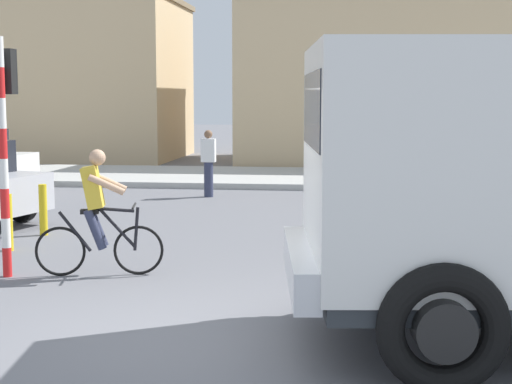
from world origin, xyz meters
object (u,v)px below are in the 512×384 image
object	(u,v)px
traffic_light_pole	(4,123)
bollard_far	(43,210)
bollard_near	(8,223)
pedestrian_near_kerb	(208,162)
cyclist	(98,213)

from	to	relation	value
traffic_light_pole	bollard_far	bearing A→B (deg)	104.12
bollard_near	traffic_light_pole	bearing A→B (deg)	-64.96
bollard_near	bollard_far	size ratio (longest dim) A/B	1.00
pedestrian_near_kerb	bollard_near	size ratio (longest dim) A/B	1.80
pedestrian_near_kerb	bollard_far	size ratio (longest dim) A/B	1.80
bollard_near	pedestrian_near_kerb	bearing A→B (deg)	74.81
traffic_light_pole	bollard_far	distance (m)	3.52
cyclist	pedestrian_near_kerb	bearing A→B (deg)	90.50
cyclist	bollard_far	bearing A→B (deg)	124.32
cyclist	bollard_near	size ratio (longest dim) A/B	1.91
cyclist	bollard_near	bearing A→B (deg)	143.00
traffic_light_pole	bollard_near	bearing A→B (deg)	115.04
traffic_light_pole	bollard_far	size ratio (longest dim) A/B	3.56
pedestrian_near_kerb	cyclist	bearing A→B (deg)	-89.50
pedestrian_near_kerb	bollard_near	xyz separation A→B (m)	(-1.89, -6.98, -0.40)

